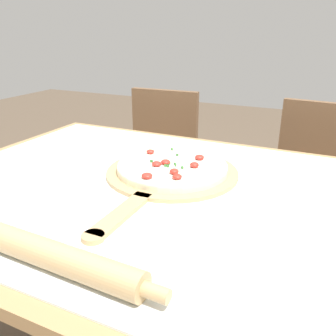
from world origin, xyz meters
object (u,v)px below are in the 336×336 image
object	(u,v)px
pizza_peel	(169,175)
pizza	(172,166)
chair_right	(311,186)
rolling_pin	(54,256)
chair_left	(158,161)

from	to	relation	value
pizza_peel	pizza	distance (m)	0.03
pizza_peel	pizza	bearing A→B (deg)	89.70
pizza_peel	chair_right	size ratio (longest dim) A/B	0.70
pizza_peel	rolling_pin	size ratio (longest dim) A/B	1.33
chair_left	rolling_pin	bearing A→B (deg)	-73.69
chair_right	chair_left	bearing A→B (deg)	-173.47
pizza	chair_right	distance (m)	0.87
pizza_peel	chair_right	world-z (taller)	chair_right
rolling_pin	chair_right	world-z (taller)	chair_right
chair_left	pizza	bearing A→B (deg)	-62.49
rolling_pin	chair_right	distance (m)	1.33
rolling_pin	chair_left	bearing A→B (deg)	108.51
pizza	rolling_pin	world-z (taller)	rolling_pin
pizza_peel	pizza	xyz separation A→B (m)	(0.00, 0.02, 0.02)
pizza_peel	rolling_pin	world-z (taller)	rolling_pin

